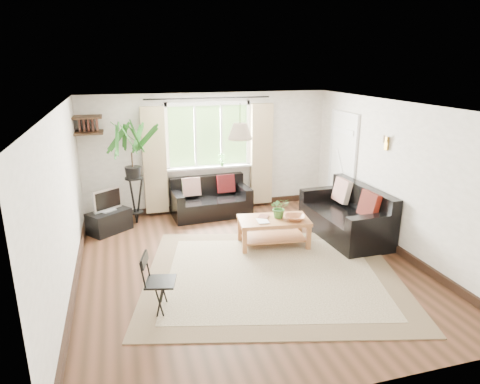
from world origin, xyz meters
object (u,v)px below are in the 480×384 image
object	(u,v)px
tv_stand	(109,221)
palm_stand	(133,174)
sofa_right	(345,213)
folding_chair	(161,283)
coffee_table	(273,232)
sofa_back	(211,198)

from	to	relation	value
tv_stand	palm_stand	size ratio (longest dim) A/B	0.38
sofa_right	folding_chair	size ratio (longest dim) A/B	2.39
coffee_table	tv_stand	xyz separation A→B (m)	(-2.66, 1.39, -0.04)
sofa_right	coffee_table	distance (m)	1.37
tv_stand	palm_stand	bearing A→B (deg)	-2.32
sofa_right	tv_stand	bearing A→B (deg)	-110.81
sofa_right	folding_chair	xyz separation A→B (m)	(-3.37, -1.52, -0.05)
coffee_table	folding_chair	xyz separation A→B (m)	(-2.02, -1.48, 0.14)
sofa_back	tv_stand	xyz separation A→B (m)	(-1.97, -0.34, -0.16)
palm_stand	folding_chair	size ratio (longest dim) A/B	2.58
sofa_right	tv_stand	world-z (taller)	sofa_right
coffee_table	tv_stand	bearing A→B (deg)	152.45
palm_stand	coffee_table	bearing A→B (deg)	-38.56
palm_stand	folding_chair	bearing A→B (deg)	-87.36
sofa_right	coffee_table	world-z (taller)	sofa_right
sofa_back	tv_stand	size ratio (longest dim) A/B	2.07
sofa_back	coffee_table	world-z (taller)	sofa_back
tv_stand	coffee_table	bearing A→B (deg)	-64.33
tv_stand	folding_chair	bearing A→B (deg)	-114.15
sofa_right	palm_stand	distance (m)	3.94
sofa_back	tv_stand	distance (m)	2.00
sofa_back	sofa_right	size ratio (longest dim) A/B	0.85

